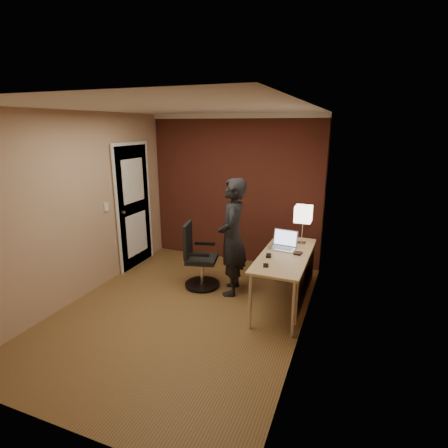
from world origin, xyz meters
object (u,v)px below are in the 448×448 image
(mouse, at_px, (269,256))
(wallet, at_px, (298,253))
(office_chair, at_px, (198,260))
(laptop, at_px, (284,243))
(desk_lamp, at_px, (303,214))
(phone, at_px, (266,265))
(desk, at_px, (291,264))
(person, at_px, (232,237))

(mouse, distance_m, wallet, 0.40)
(mouse, relative_size, office_chair, 0.11)
(laptop, bearing_deg, mouse, -104.57)
(desk_lamp, xyz_separation_m, phone, (-0.26, -0.96, -0.41))
(desk_lamp, relative_size, office_chair, 0.57)
(phone, height_order, wallet, wallet)
(desk, height_order, mouse, mouse)
(mouse, height_order, phone, mouse)
(phone, distance_m, office_chair, 1.35)
(desk, xyz_separation_m, mouse, (-0.25, -0.18, 0.14))
(laptop, relative_size, wallet, 3.26)
(desk, distance_m, laptop, 0.33)
(phone, height_order, office_chair, office_chair)
(desk, relative_size, mouse, 15.00)
(mouse, bearing_deg, desk_lamp, 55.44)
(wallet, bearing_deg, laptop, 142.37)
(office_chair, bearing_deg, person, 1.47)
(desk_lamp, height_order, laptop, desk_lamp)
(laptop, xyz_separation_m, mouse, (-0.11, -0.40, -0.05))
(wallet, distance_m, office_chair, 1.49)
(laptop, height_order, wallet, laptop)
(desk_lamp, bearing_deg, desk, -96.16)
(desk, relative_size, person, 0.91)
(desk, height_order, desk_lamp, desk_lamp)
(mouse, xyz_separation_m, wallet, (0.33, 0.23, -0.01))
(desk_lamp, xyz_separation_m, wallet, (0.03, -0.43, -0.41))
(mouse, bearing_deg, laptop, 65.08)
(desk, bearing_deg, mouse, -143.66)
(mouse, xyz_separation_m, office_chair, (-1.13, 0.30, -0.33))
(desk, xyz_separation_m, desk_lamp, (0.05, 0.49, 0.55))
(laptop, bearing_deg, wallet, -37.63)
(desk, relative_size, phone, 13.04)
(laptop, bearing_deg, desk, -57.25)
(wallet, bearing_deg, phone, -118.37)
(desk, xyz_separation_m, phone, (-0.21, -0.48, 0.13))
(wallet, bearing_deg, desk, -146.69)
(laptop, distance_m, mouse, 0.42)
(mouse, distance_m, office_chair, 1.21)
(office_chair, distance_m, person, 0.66)
(person, bearing_deg, laptop, 84.46)
(laptop, distance_m, office_chair, 1.29)
(laptop, height_order, phone, laptop)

